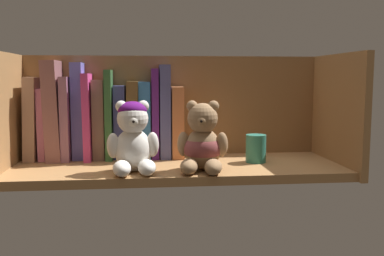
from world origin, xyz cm
name	(u,v)px	position (x,y,z in cm)	size (l,w,h in cm)	color
shelf_board	(178,169)	(0.00, 0.00, 1.00)	(76.57, 26.80, 2.00)	#9E7042
shelf_back_panel	(174,109)	(0.00, 14.00, 14.08)	(78.97, 1.20, 28.16)	brown
shelf_side_panel_left	(4,115)	(-39.09, 0.00, 14.08)	(1.60, 29.20, 28.16)	#9E7042
shelf_side_panel_right	(337,112)	(39.09, 0.00, 14.08)	(1.60, 29.20, 28.16)	#9E7042
book_0	(34,118)	(-35.38, 11.27, 12.30)	(2.81, 11.78, 20.60)	#A57E68
book_1	(45,124)	(-32.84, 11.27, 10.94)	(1.66, 10.51, 17.87)	#C56D98
book_2	(56,110)	(-29.96, 11.27, 14.31)	(3.50, 14.75, 24.61)	#885555
book_3	(69,118)	(-26.91, 11.27, 12.36)	(2.00, 14.07, 20.72)	#96617A
book_4	(79,111)	(-24.23, 11.27, 14.10)	(2.74, 9.34, 24.20)	#6165BE
book_5	(90,116)	(-21.70, 11.27, 12.75)	(1.71, 14.94, 21.50)	#CE3B81
book_6	(100,119)	(-19.12, 11.27, 11.96)	(2.86, 10.74, 19.92)	#836351
book_7	(110,114)	(-16.54, 11.27, 13.21)	(1.69, 12.89, 22.41)	#315F30
book_8	(120,122)	(-13.97, 11.27, 11.23)	(2.84, 9.49, 18.47)	#3C3E79
book_9	(132,119)	(-10.86, 11.27, 11.80)	(2.78, 11.90, 19.61)	brown
book_10	(145,120)	(-7.69, 11.27, 11.71)	(2.95, 10.11, 19.43)	teal
book_11	(155,113)	(-5.02, 11.27, 13.36)	(1.76, 11.23, 22.72)	#521B6B
book_12	(165,111)	(-2.51, 11.27, 13.84)	(2.66, 11.50, 23.68)	#494B7E
book_13	(177,122)	(0.63, 11.27, 11.09)	(3.01, 11.82, 18.18)	#B7673A
teddy_bear_larger	(133,138)	(-10.15, -7.14, 9.40)	(11.45, 11.71, 15.60)	white
teddy_bear_smaller	(202,143)	(5.00, -7.30, 8.10)	(11.57, 12.37, 15.52)	#93704C
pillar_candle	(256,149)	(19.15, 0.72, 5.38)	(4.90, 4.90, 6.76)	#2D7A66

